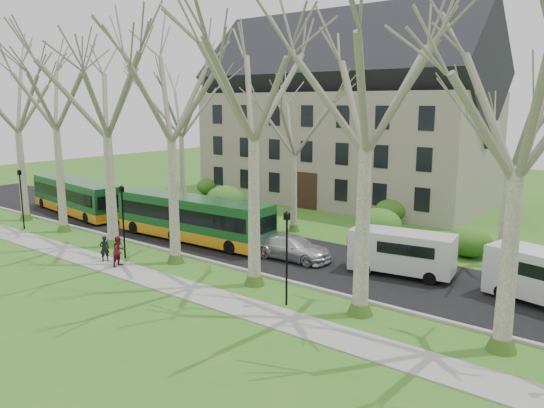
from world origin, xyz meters
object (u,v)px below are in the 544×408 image
at_px(van_a, 402,253).
at_px(pedestrian_a, 104,248).
at_px(bus_lead, 76,196).
at_px(sedan, 292,247).
at_px(bus_follow, 193,218).
at_px(pedestrian_b, 119,251).

relative_size(van_a, pedestrian_a, 3.61).
relative_size(bus_lead, pedestrian_a, 7.76).
bearing_deg(bus_lead, sedan, 8.81).
height_order(sedan, van_a, van_a).
distance_m(bus_lead, bus_follow, 13.88).
bearing_deg(sedan, pedestrian_a, 126.67).
bearing_deg(van_a, pedestrian_b, -156.64).
distance_m(bus_follow, sedan, 7.83).
bearing_deg(bus_follow, pedestrian_a, -97.40).
bearing_deg(pedestrian_b, pedestrian_a, 76.80).
distance_m(bus_follow, van_a, 14.19).
distance_m(bus_follow, pedestrian_a, 6.54).
height_order(bus_lead, pedestrian_b, bus_lead).
bearing_deg(bus_lead, pedestrian_a, -18.69).
bearing_deg(van_a, bus_lead, 174.53).
bearing_deg(pedestrian_a, bus_lead, -91.13).
bearing_deg(bus_lead, van_a, 11.05).
relative_size(van_a, pedestrian_b, 3.13).
height_order(van_a, pedestrian_b, van_a).
distance_m(van_a, pedestrian_a, 16.83).
relative_size(bus_follow, pedestrian_a, 8.06).
height_order(bus_follow, pedestrian_a, bus_follow).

